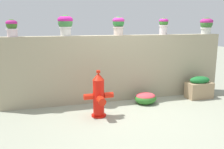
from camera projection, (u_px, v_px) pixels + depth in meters
ground_plane at (136, 116)px, 4.86m from camera, size 24.00×24.00×0.00m
stone_wall at (118, 68)px, 5.79m from camera, size 5.28×0.31×1.53m
potted_plant_0 at (12, 27)px, 4.93m from camera, size 0.24×0.24×0.35m
potted_plant_1 at (65, 23)px, 5.23m from camera, size 0.33×0.33×0.44m
potted_plant_2 at (118, 24)px, 5.62m from camera, size 0.28×0.28×0.42m
potted_plant_3 at (164, 24)px, 5.92m from camera, size 0.23×0.23×0.40m
potted_plant_4 at (206, 24)px, 6.22m from camera, size 0.32×0.32×0.41m
fire_hydrant at (99, 96)px, 4.74m from camera, size 0.58×0.46×0.92m
flower_bush_left at (146, 98)px, 5.57m from camera, size 0.50×0.45×0.26m
planter_box at (199, 88)px, 5.97m from camera, size 0.61×0.35×0.54m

